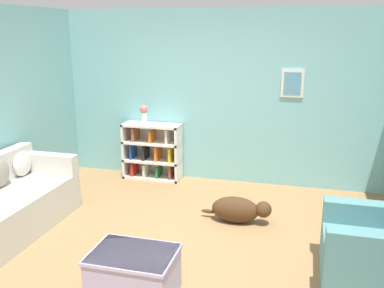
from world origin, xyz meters
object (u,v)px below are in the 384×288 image
(couch, at_px, (0,207))
(vase, at_px, (144,113))
(coffee_table, at_px, (134,273))
(bookshelf, at_px, (153,152))
(dog, at_px, (238,210))
(recliner_chair, at_px, (381,247))

(couch, relative_size, vase, 6.63)
(couch, bearing_deg, coffee_table, -20.22)
(vase, bearing_deg, bookshelf, 9.67)
(couch, height_order, coffee_table, couch)
(bookshelf, relative_size, dog, 1.03)
(couch, height_order, recliner_chair, recliner_chair)
(couch, xyz_separation_m, vase, (0.88, 2.28, 0.71))
(bookshelf, bearing_deg, coffee_table, -72.94)
(couch, xyz_separation_m, coffee_table, (1.93, -0.71, -0.11))
(coffee_table, distance_m, dog, 1.85)
(coffee_table, height_order, vase, vase)
(bookshelf, xyz_separation_m, vase, (-0.12, -0.02, 0.61))
(bookshelf, bearing_deg, couch, -113.51)
(couch, bearing_deg, dog, 21.62)
(bookshelf, bearing_deg, vase, -170.33)
(recliner_chair, relative_size, dog, 1.19)
(couch, xyz_separation_m, bookshelf, (1.00, 2.31, 0.10))
(bookshelf, height_order, dog, bookshelf)
(coffee_table, xyz_separation_m, vase, (-1.05, 2.99, 0.82))
(coffee_table, xyz_separation_m, dog, (0.65, 1.73, -0.06))
(couch, distance_m, coffee_table, 2.06)
(bookshelf, height_order, recliner_chair, recliner_chair)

